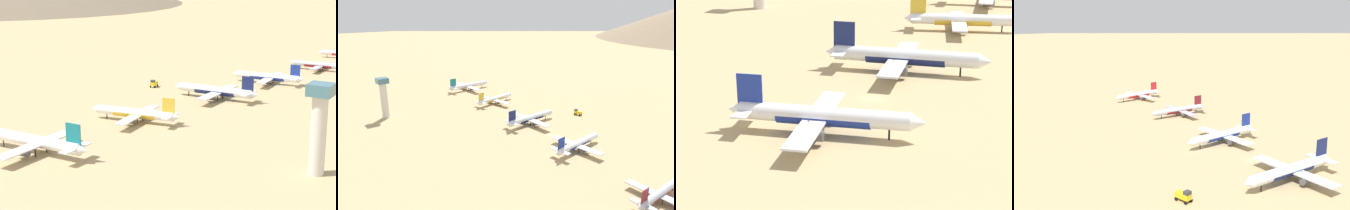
# 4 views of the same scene
# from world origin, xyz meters

# --- Properties ---
(ground_plane) EXTENTS (1800.00, 1800.00, 0.00)m
(ground_plane) POSITION_xyz_m (0.00, 0.00, 0.00)
(ground_plane) COLOR tan
(parked_jet_1) EXTENTS (34.18, 27.68, 9.88)m
(parked_jet_1) POSITION_xyz_m (-15.14, -73.58, 3.29)
(parked_jet_1) COLOR #B2B7C1
(parked_jet_1) RESTS_ON ground
(parked_jet_2) EXTENTS (38.67, 31.43, 11.15)m
(parked_jet_2) POSITION_xyz_m (-4.16, -22.99, 3.71)
(parked_jet_2) COLOR white
(parked_jet_2) RESTS_ON ground
(parked_jet_3) EXTENTS (42.58, 34.52, 12.30)m
(parked_jet_3) POSITION_xyz_m (3.17, 22.35, 4.09)
(parked_jet_3) COLOR silver
(parked_jet_3) RESTS_ON ground
(parked_jet_4) EXTENTS (38.93, 31.79, 11.24)m
(parked_jet_4) POSITION_xyz_m (12.56, 74.33, 3.74)
(parked_jet_4) COLOR white
(parked_jet_4) RESTS_ON ground
(parked_jet_5) EXTENTS (44.17, 35.82, 12.75)m
(parked_jet_5) POSITION_xyz_m (18.88, 123.64, 4.29)
(parked_jet_5) COLOR white
(parked_jet_5) RESTS_ON ground
(service_truck) EXTENTS (3.63, 5.56, 3.90)m
(service_truck) POSITION_xyz_m (42.08, 14.93, 2.08)
(service_truck) COLOR yellow
(service_truck) RESTS_ON ground
(control_tower) EXTENTS (7.20, 7.20, 28.04)m
(control_tower) POSITION_xyz_m (-66.91, 93.76, 15.71)
(control_tower) COLOR beige
(control_tower) RESTS_ON ground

